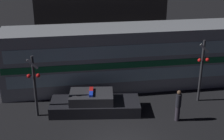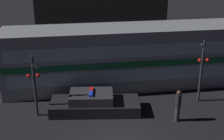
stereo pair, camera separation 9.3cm
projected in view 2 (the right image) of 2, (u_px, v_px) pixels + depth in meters
The scene contains 5 objects.
train at pixel (127, 57), 20.17m from camera, with size 15.58×2.96×3.94m.
police_car at pixel (94, 104), 17.36m from camera, with size 5.13×2.41×1.28m.
pedestrian at pixel (178, 105), 16.28m from camera, with size 0.30×0.30×1.76m.
crossing_signal_near at pixel (202, 69), 17.94m from camera, with size 0.69×0.31×3.77m.
crossing_signal_far at pixel (34, 84), 16.39m from camera, with size 0.69×0.31×3.46m.
Camera 2 is at (-2.23, -11.48, 8.70)m, focal length 50.00 mm.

